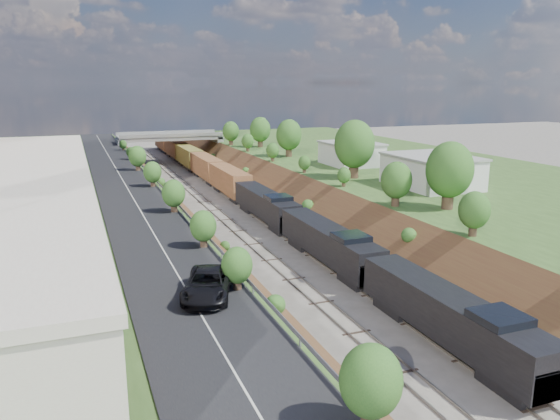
{
  "coord_description": "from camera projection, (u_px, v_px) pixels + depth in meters",
  "views": [
    {
      "loc": [
        -22.02,
        -9.24,
        18.85
      ],
      "look_at": [
        -2.36,
        42.15,
        6.0
      ],
      "focal_mm": 35.0,
      "sensor_mm": 36.0,
      "label": 1
    }
  ],
  "objects": [
    {
      "name": "platform_right",
      "position": [
        449.0,
        189.0,
        85.83
      ],
      "size": [
        44.0,
        180.0,
        5.0
      ],
      "primitive_type": "cube",
      "color": "#355422",
      "rests_on": "ground"
    },
    {
      "name": "embankment_left",
      "position": [
        169.0,
        231.0,
        71.09
      ],
      "size": [
        10.0,
        180.0,
        10.0
      ],
      "primitive_type": "cube",
      "rotation": [
        0.0,
        0.79,
        0.0
      ],
      "color": "brown",
      "rests_on": "ground"
    },
    {
      "name": "embankment_right",
      "position": [
        322.0,
        217.0,
        78.75
      ],
      "size": [
        10.0,
        180.0,
        10.0
      ],
      "primitive_type": "cube",
      "rotation": [
        0.0,
        0.79,
        0.0
      ],
      "color": "brown",
      "rests_on": "ground"
    },
    {
      "name": "rail_left_track",
      "position": [
        231.0,
        225.0,
        74.0
      ],
      "size": [
        1.58,
        180.0,
        0.18
      ],
      "primitive_type": "cube",
      "color": "gray",
      "rests_on": "ground"
    },
    {
      "name": "rail_right_track",
      "position": [
        267.0,
        221.0,
        75.81
      ],
      "size": [
        1.58,
        180.0,
        0.18
      ],
      "primitive_type": "cube",
      "color": "gray",
      "rests_on": "ground"
    },
    {
      "name": "road",
      "position": [
        132.0,
        196.0,
        68.38
      ],
      "size": [
        8.0,
        180.0,
        0.1
      ],
      "primitive_type": "cube",
      "color": "black",
      "rests_on": "platform_left"
    },
    {
      "name": "guardrail",
      "position": [
        164.0,
        190.0,
        69.51
      ],
      "size": [
        0.1,
        171.0,
        0.7
      ],
      "color": "#99999E",
      "rests_on": "platform_left"
    },
    {
      "name": "overpass",
      "position": [
        170.0,
        143.0,
        130.19
      ],
      "size": [
        24.5,
        8.3,
        7.4
      ],
      "color": "gray",
      "rests_on": "ground"
    },
    {
      "name": "white_building_near",
      "position": [
        431.0,
        172.0,
        74.23
      ],
      "size": [
        9.0,
        12.0,
        4.0
      ],
      "primitive_type": "cube",
      "color": "silver",
      "rests_on": "platform_right"
    },
    {
      "name": "white_building_far",
      "position": [
        351.0,
        154.0,
        94.11
      ],
      "size": [
        8.0,
        10.0,
        3.6
      ],
      "primitive_type": "cube",
      "color": "silver",
      "rests_on": "platform_right"
    },
    {
      "name": "tree_right_large",
      "position": [
        450.0,
        170.0,
        60.51
      ],
      "size": [
        5.25,
        5.25,
        7.61
      ],
      "color": "#473323",
      "rests_on": "platform_right"
    },
    {
      "name": "tree_left_crest",
      "position": [
        265.0,
        284.0,
        32.83
      ],
      "size": [
        2.45,
        2.45,
        3.55
      ],
      "color": "#473323",
      "rests_on": "platform_left"
    },
    {
      "name": "freight_train",
      "position": [
        220.0,
        175.0,
        98.63
      ],
      "size": [
        3.16,
        143.9,
        4.69
      ],
      "color": "black",
      "rests_on": "ground"
    },
    {
      "name": "suv",
      "position": [
        208.0,
        284.0,
        35.76
      ],
      "size": [
        5.03,
        7.0,
        1.77
      ],
      "primitive_type": "imported",
      "rotation": [
        0.0,
        0.0,
        -0.37
      ],
      "color": "black",
      "rests_on": "road"
    }
  ]
}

